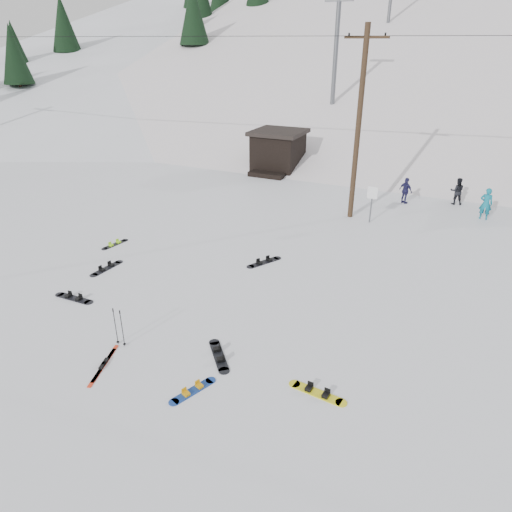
% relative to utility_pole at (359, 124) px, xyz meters
% --- Properties ---
extents(ground, '(200.00, 200.00, 0.00)m').
position_rel_utility_pole_xyz_m(ground, '(-2.00, -14.00, -4.68)').
color(ground, white).
rests_on(ground, ground).
extents(ski_slope, '(60.00, 85.24, 65.97)m').
position_rel_utility_pole_xyz_m(ski_slope, '(-2.00, 41.00, -16.68)').
color(ski_slope, white).
rests_on(ski_slope, ground).
extents(ridge_left, '(47.54, 95.03, 58.38)m').
position_rel_utility_pole_xyz_m(ridge_left, '(-38.00, 34.00, -15.68)').
color(ridge_left, white).
rests_on(ridge_left, ground).
extents(treeline_left, '(20.00, 64.00, 10.00)m').
position_rel_utility_pole_xyz_m(treeline_left, '(-36.00, 26.00, -4.68)').
color(treeline_left, black).
rests_on(treeline_left, ground).
extents(treeline_crest, '(50.00, 6.00, 10.00)m').
position_rel_utility_pole_xyz_m(treeline_crest, '(-2.00, 72.00, -4.68)').
color(treeline_crest, black).
rests_on(treeline_crest, ski_slope).
extents(utility_pole, '(2.00, 0.26, 9.00)m').
position_rel_utility_pole_xyz_m(utility_pole, '(0.00, 0.00, 0.00)').
color(utility_pole, '#3A2819').
rests_on(utility_pole, ground).
extents(trail_sign, '(0.50, 0.09, 1.85)m').
position_rel_utility_pole_xyz_m(trail_sign, '(1.10, -0.42, -3.41)').
color(trail_sign, '#595B60').
rests_on(trail_sign, ground).
extents(lift_hut, '(3.40, 4.10, 2.75)m').
position_rel_utility_pole_xyz_m(lift_hut, '(-7.00, 6.94, -3.32)').
color(lift_hut, black).
rests_on(lift_hut, ground).
extents(lift_tower_near, '(2.20, 0.36, 8.00)m').
position_rel_utility_pole_xyz_m(lift_tower_near, '(-6.00, 16.00, 3.18)').
color(lift_tower_near, '#595B60').
rests_on(lift_tower_near, ski_slope).
extents(hero_snowboard, '(0.70, 1.38, 0.10)m').
position_rel_utility_pole_xyz_m(hero_snowboard, '(-0.34, -14.58, -4.65)').
color(hero_snowboard, navy).
rests_on(hero_snowboard, ground).
extents(hero_skis, '(0.67, 1.79, 0.10)m').
position_rel_utility_pole_xyz_m(hero_skis, '(-3.18, -14.76, -4.65)').
color(hero_skis, red).
rests_on(hero_skis, ground).
extents(ski_poles, '(0.34, 0.09, 1.24)m').
position_rel_utility_pole_xyz_m(ski_poles, '(-3.38, -13.78, -4.05)').
color(ski_poles, black).
rests_on(ski_poles, ground).
extents(board_scatter_a, '(1.65, 0.34, 0.12)m').
position_rel_utility_pole_xyz_m(board_scatter_a, '(-6.69, -12.37, -4.65)').
color(board_scatter_a, black).
rests_on(board_scatter_a, ground).
extents(board_scatter_b, '(0.41, 1.65, 0.12)m').
position_rel_utility_pole_xyz_m(board_scatter_b, '(-7.27, -10.05, -4.65)').
color(board_scatter_b, black).
rests_on(board_scatter_b, ground).
extents(board_scatter_c, '(0.45, 1.41, 0.10)m').
position_rel_utility_pole_xyz_m(board_scatter_c, '(-8.59, -8.05, -4.66)').
color(board_scatter_c, black).
rests_on(board_scatter_c, ground).
extents(board_scatter_d, '(1.22, 1.34, 0.12)m').
position_rel_utility_pole_xyz_m(board_scatter_d, '(-0.44, -13.02, -4.65)').
color(board_scatter_d, black).
rests_on(board_scatter_d, ground).
extents(board_scatter_e, '(1.62, 0.46, 0.11)m').
position_rel_utility_pole_xyz_m(board_scatter_e, '(2.62, -13.27, -4.65)').
color(board_scatter_e, yellow).
rests_on(board_scatter_e, ground).
extents(board_scatter_f, '(0.99, 1.52, 0.12)m').
position_rel_utility_pole_xyz_m(board_scatter_f, '(-1.79, -6.86, -4.65)').
color(board_scatter_f, black).
rests_on(board_scatter_f, ground).
extents(skier_teal, '(0.62, 0.42, 1.63)m').
position_rel_utility_pole_xyz_m(skier_teal, '(6.24, 2.54, -3.86)').
color(skier_teal, '#0C6A80').
rests_on(skier_teal, ground).
extents(skier_dark, '(0.82, 0.69, 1.49)m').
position_rel_utility_pole_xyz_m(skier_dark, '(4.78, 4.44, -3.94)').
color(skier_dark, black).
rests_on(skier_dark, ground).
extents(skier_navy, '(0.91, 0.76, 1.46)m').
position_rel_utility_pole_xyz_m(skier_navy, '(2.20, 3.36, -3.95)').
color(skier_navy, '#1E1C46').
rests_on(skier_navy, ground).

